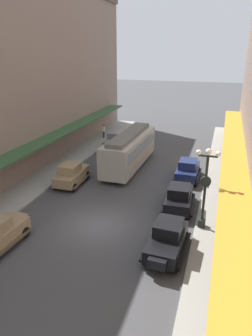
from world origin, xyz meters
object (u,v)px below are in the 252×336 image
object	(u,v)px
parked_car_2	(71,174)
pedestrian_2	(229,158)
parked_car_3	(114,140)
parked_car_0	(167,238)
fire_hydrant	(62,169)
parked_car_1	(179,197)
pedestrian_0	(104,131)
lamp_post_with_clock	(205,185)
parked_car_5	(188,169)
streetcar	(129,149)

from	to	relation	value
parked_car_2	pedestrian_2	bearing A→B (deg)	32.42
parked_car_3	pedestrian_2	bearing A→B (deg)	-12.60
parked_car_0	fire_hydrant	size ratio (longest dim) A/B	5.27
parked_car_1	pedestrian_0	xyz separation A→B (m)	(-11.85, 15.73, 0.07)
parked_car_2	parked_car_0	bearing A→B (deg)	-36.81
fire_hydrant	parked_car_1	bearing A→B (deg)	-16.05
lamp_post_with_clock	parked_car_0	bearing A→B (deg)	-117.05
parked_car_2	pedestrian_0	xyz separation A→B (m)	(-2.61, 14.09, 0.07)
parked_car_1	pedestrian_2	size ratio (longest dim) A/B	2.58
parked_car_5	streetcar	bearing A→B (deg)	167.49
streetcar	pedestrian_0	size ratio (longest dim) A/B	5.78
parked_car_2	parked_car_5	xyz separation A→B (m)	(9.17, 4.01, 0.00)
parked_car_5	streetcar	size ratio (longest dim) A/B	0.44
parked_car_0	pedestrian_0	world-z (taller)	parked_car_0
parked_car_0	lamp_post_with_clock	bearing A→B (deg)	62.95
lamp_post_with_clock	fire_hydrant	size ratio (longest dim) A/B	6.29
streetcar	pedestrian_0	distance (m)	10.74
streetcar	parked_car_3	bearing A→B (deg)	122.18
parked_car_3	pedestrian_0	bearing A→B (deg)	128.35
pedestrian_0	fire_hydrant	bearing A→B (deg)	-85.90
parked_car_5	pedestrian_0	size ratio (longest dim) A/B	2.56
parked_car_2	pedestrian_2	xyz separation A→B (m)	(12.55, 7.97, 0.07)
lamp_post_with_clock	fire_hydrant	distance (m)	14.04
streetcar	lamp_post_with_clock	bearing A→B (deg)	-50.31
parked_car_2	parked_car_3	distance (m)	10.77
parked_car_3	fire_hydrant	world-z (taller)	parked_car_3
streetcar	parked_car_1	bearing A→B (deg)	-50.15
parked_car_5	pedestrian_2	size ratio (longest dim) A/B	2.56
parked_car_1	parked_car_3	world-z (taller)	same
parked_car_1	streetcar	bearing A→B (deg)	129.85
parked_car_0	parked_car_2	size ratio (longest dim) A/B	1.00
parked_car_1	parked_car_3	bearing A→B (deg)	126.64
parked_car_0	parked_car_5	world-z (taller)	same
parked_car_1	parked_car_3	distance (m)	15.47
parked_car_2	fire_hydrant	bearing A→B (deg)	138.50
parked_car_0	pedestrian_2	world-z (taller)	parked_car_0
pedestrian_0	parked_car_1	bearing A→B (deg)	-53.00
streetcar	pedestrian_2	xyz separation A→B (m)	(9.08, 2.70, -0.89)
parked_car_3	streetcar	world-z (taller)	streetcar
parked_car_3	pedestrian_2	world-z (taller)	parked_car_3
lamp_post_with_clock	parked_car_3	bearing A→B (deg)	127.03
parked_car_2	pedestrian_2	world-z (taller)	parked_car_2
parked_car_0	parked_car_2	xyz separation A→B (m)	(-9.41, 7.04, 0.00)
streetcar	parked_car_5	bearing A→B (deg)	-12.51
fire_hydrant	pedestrian_2	size ratio (longest dim) A/B	0.49
streetcar	pedestrian_0	bearing A→B (deg)	124.61
parked_car_1	parked_car_2	size ratio (longest dim) A/B	1.00
fire_hydrant	pedestrian_2	world-z (taller)	pedestrian_2
parked_car_3	pedestrian_0	world-z (taller)	parked_car_3
parked_car_2	fire_hydrant	distance (m)	2.31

